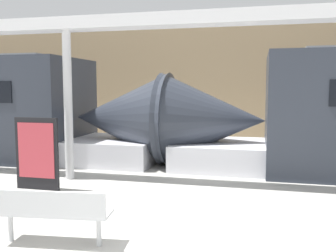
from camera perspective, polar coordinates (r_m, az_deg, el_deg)
name	(u,v)px	position (r m, az deg, el deg)	size (l,w,h in m)	color
station_wall	(225,81)	(16.05, 8.72, 6.82)	(56.00, 0.20, 5.00)	#9E8460
bench_near	(51,210)	(5.58, -17.38, -12.16)	(1.68, 0.62, 0.82)	silver
poster_board	(37,153)	(8.59, -19.35, -3.96)	(1.01, 0.07, 1.57)	black
support_column_near	(68,106)	(9.27, -14.98, 2.94)	(0.21, 0.21, 3.54)	silver
canopy_beam	(66,25)	(9.38, -15.30, 14.68)	(28.00, 0.60, 0.28)	silver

